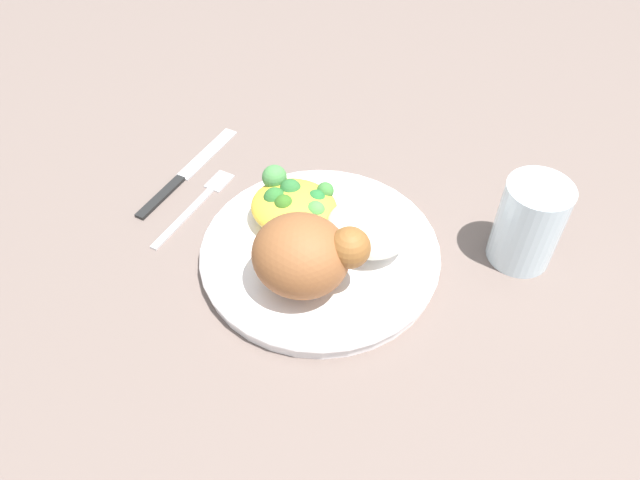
{
  "coord_description": "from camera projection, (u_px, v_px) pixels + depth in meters",
  "views": [
    {
      "loc": [
        0.15,
        -0.38,
        0.47
      ],
      "look_at": [
        0.0,
        0.0,
        0.03
      ],
      "focal_mm": 32.69,
      "sensor_mm": 36.0,
      "label": 1
    }
  ],
  "objects": [
    {
      "name": "water_glass",
      "position": [
        529.0,
        223.0,
        0.6
      ],
      "size": [
        0.07,
        0.07,
        0.1
      ],
      "primitive_type": "cylinder",
      "color": "silver",
      "rests_on": "ground_plane"
    },
    {
      "name": "mac_cheese_with_broccoli",
      "position": [
        293.0,
        204.0,
        0.63
      ],
      "size": [
        0.1,
        0.09,
        0.05
      ],
      "color": "gold",
      "rests_on": "plate"
    },
    {
      "name": "knife",
      "position": [
        181.0,
        177.0,
        0.71
      ],
      "size": [
        0.04,
        0.19,
        0.01
      ],
      "color": "black",
      "rests_on": "ground_plane"
    },
    {
      "name": "roasted_chicken",
      "position": [
        308.0,
        256.0,
        0.55
      ],
      "size": [
        0.11,
        0.09,
        0.08
      ],
      "color": "brown",
      "rests_on": "plate"
    },
    {
      "name": "ground_plane",
      "position": [
        320.0,
        259.0,
        0.63
      ],
      "size": [
        2.0,
        2.0,
        0.0
      ],
      "primitive_type": "plane",
      "color": "#6C5B54"
    },
    {
      "name": "fork",
      "position": [
        197.0,
        202.0,
        0.68
      ],
      "size": [
        0.03,
        0.14,
        0.01
      ],
      "color": "silver",
      "rests_on": "ground_plane"
    },
    {
      "name": "plate",
      "position": [
        320.0,
        252.0,
        0.62
      ],
      "size": [
        0.25,
        0.25,
        0.02
      ],
      "color": "white",
      "rests_on": "ground_plane"
    },
    {
      "name": "rice_pile",
      "position": [
        369.0,
        228.0,
        0.6
      ],
      "size": [
        0.09,
        0.08,
        0.05
      ],
      "primitive_type": "ellipsoid",
      "color": "white",
      "rests_on": "plate"
    }
  ]
}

